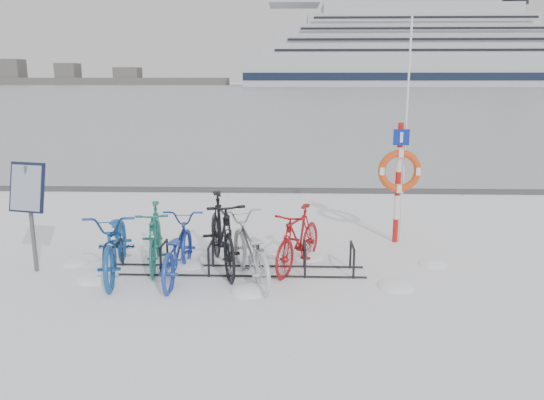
{
  "coord_description": "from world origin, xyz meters",
  "views": [
    {
      "loc": [
        0.84,
        -7.68,
        2.9
      ],
      "look_at": [
        0.56,
        0.6,
        1.0
      ],
      "focal_mm": 35.0,
      "sensor_mm": 36.0,
      "label": 1
    }
  ],
  "objects_px": {
    "bike_rack": "(234,261)",
    "cruise_ferry": "(414,55)",
    "info_board": "(28,194)",
    "lifebuoy_station": "(400,171)"
  },
  "relations": [
    {
      "from": "info_board",
      "to": "cruise_ferry",
      "type": "height_order",
      "value": "cruise_ferry"
    },
    {
      "from": "lifebuoy_station",
      "to": "cruise_ferry",
      "type": "xyz_separation_m",
      "value": [
        45.39,
        203.29,
        10.47
      ]
    },
    {
      "from": "bike_rack",
      "to": "cruise_ferry",
      "type": "relative_size",
      "value": 0.03
    },
    {
      "from": "info_board",
      "to": "lifebuoy_station",
      "type": "height_order",
      "value": "lifebuoy_station"
    },
    {
      "from": "info_board",
      "to": "lifebuoy_station",
      "type": "xyz_separation_m",
      "value": [
        5.84,
        1.67,
        0.09
      ]
    },
    {
      "from": "bike_rack",
      "to": "cruise_ferry",
      "type": "bearing_deg",
      "value": 76.77
    },
    {
      "from": "bike_rack",
      "to": "lifebuoy_station",
      "type": "relative_size",
      "value": 1.02
    },
    {
      "from": "info_board",
      "to": "lifebuoy_station",
      "type": "bearing_deg",
      "value": 29.43
    },
    {
      "from": "info_board",
      "to": "lifebuoy_station",
      "type": "relative_size",
      "value": 0.43
    },
    {
      "from": "bike_rack",
      "to": "info_board",
      "type": "relative_size",
      "value": 2.36
    }
  ]
}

